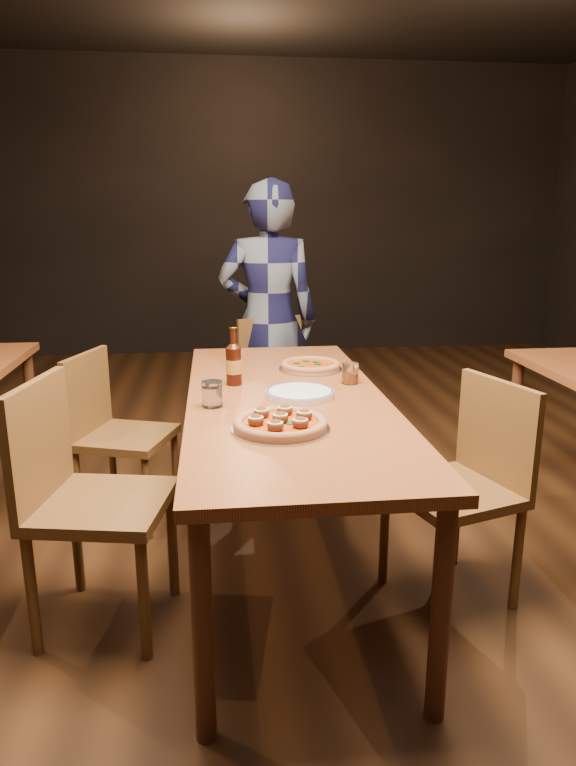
{
  "coord_description": "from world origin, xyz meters",
  "views": [
    {
      "loc": [
        -0.28,
        -2.49,
        1.47
      ],
      "look_at": [
        0.0,
        -0.05,
        0.82
      ],
      "focal_mm": 30.0,
      "sensor_mm": 36.0,
      "label": 1
    }
  ],
  "objects": [
    {
      "name": "pizza_margherita",
      "position": [
        0.17,
        0.45,
        0.77
      ],
      "size": [
        0.3,
        0.3,
        0.04
      ],
      "rotation": [
        0.0,
        0.0,
        -0.26
      ],
      "color": "#B7B7BF",
      "rests_on": "table_main"
    },
    {
      "name": "diner",
      "position": [
        0.04,
        1.39,
        0.84
      ],
      "size": [
        0.64,
        0.45,
        1.67
      ],
      "primitive_type": "imported",
      "rotation": [
        0.0,
        0.0,
        3.06
      ],
      "color": "black",
      "rests_on": "ground"
    },
    {
      "name": "ground",
      "position": [
        0.0,
        0.0,
        0.0
      ],
      "size": [
        9.0,
        9.0,
        0.0
      ],
      "primitive_type": "plane",
      "color": "black"
    },
    {
      "name": "chair_main_nw",
      "position": [
        -0.7,
        -0.35,
        0.48
      ],
      "size": [
        0.52,
        0.52,
        0.96
      ],
      "primitive_type": null,
      "rotation": [
        0.0,
        0.0,
        1.38
      ],
      "color": "#573616",
      "rests_on": "ground"
    },
    {
      "name": "amber_glass",
      "position": [
        0.3,
        0.18,
        0.8
      ],
      "size": [
        0.07,
        0.07,
        0.09
      ],
      "primitive_type": "cylinder",
      "color": "#9D4711",
      "rests_on": "table_main"
    },
    {
      "name": "chair_main_sw",
      "position": [
        -0.72,
        0.5,
        0.44
      ],
      "size": [
        0.52,
        0.52,
        0.87
      ],
      "primitive_type": null,
      "rotation": [
        0.0,
        0.0,
        1.24
      ],
      "color": "#573616",
      "rests_on": "ground"
    },
    {
      "name": "chair_end",
      "position": [
        0.12,
        1.18,
        0.45
      ],
      "size": [
        0.54,
        0.54,
        0.9
      ],
      "primitive_type": null,
      "rotation": [
        0.0,
        0.0,
        0.35
      ],
      "color": "#573616",
      "rests_on": "ground"
    },
    {
      "name": "beer_bottle",
      "position": [
        -0.21,
        0.21,
        0.84
      ],
      "size": [
        0.07,
        0.07,
        0.25
      ],
      "rotation": [
        0.0,
        0.0,
        0.36
      ],
      "color": "black",
      "rests_on": "table_main"
    },
    {
      "name": "water_glass",
      "position": [
        -0.3,
        -0.11,
        0.8
      ],
      "size": [
        0.08,
        0.08,
        0.1
      ],
      "primitive_type": "cylinder",
      "color": "white",
      "rests_on": "table_main"
    },
    {
      "name": "chair_main_e",
      "position": [
        0.6,
        -0.32,
        0.45
      ],
      "size": [
        0.53,
        0.53,
        0.9
      ],
      "primitive_type": null,
      "rotation": [
        0.0,
        0.0,
        -1.27
      ],
      "color": "#573616",
      "rests_on": "ground"
    },
    {
      "name": "pizza_meatball",
      "position": [
        -0.07,
        -0.41,
        0.77
      ],
      "size": [
        0.34,
        0.34,
        0.06
      ],
      "rotation": [
        0.0,
        0.0,
        -0.03
      ],
      "color": "#B7B7BF",
      "rests_on": "table_main"
    },
    {
      "name": "plate_stack",
      "position": [
        0.05,
        -0.01,
        0.76
      ],
      "size": [
        0.27,
        0.27,
        0.03
      ],
      "primitive_type": "cylinder",
      "color": "white",
      "rests_on": "table_main"
    },
    {
      "name": "room_shell",
      "position": [
        0.0,
        0.0,
        1.86
      ],
      "size": [
        9.0,
        9.0,
        9.0
      ],
      "color": "black",
      "rests_on": "ground"
    },
    {
      "name": "table_main",
      "position": [
        0.0,
        0.0,
        0.68
      ],
      "size": [
        0.8,
        2.0,
        0.75
      ],
      "color": "maroon",
      "rests_on": "ground"
    }
  ]
}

